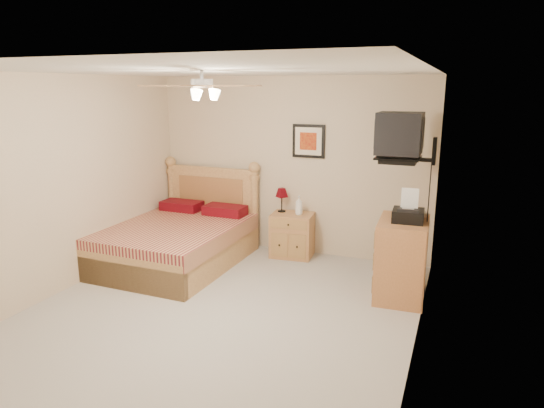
{
  "coord_description": "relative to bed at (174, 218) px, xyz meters",
  "views": [
    {
      "loc": [
        2.27,
        -4.2,
        2.35
      ],
      "look_at": [
        0.25,
        0.9,
        1.02
      ],
      "focal_mm": 32.0,
      "sensor_mm": 36.0,
      "label": 1
    }
  ],
  "objects": [
    {
      "name": "lotion_bottle",
      "position": [
        1.45,
        0.89,
        0.1
      ],
      "size": [
        0.1,
        0.1,
        0.26
      ],
      "primitive_type": "imported",
      "rotation": [
        0.0,
        0.0,
        -0.0
      ],
      "color": "white",
      "rests_on": "nightstand"
    },
    {
      "name": "framed_picture",
      "position": [
        1.51,
        1.11,
        0.97
      ],
      "size": [
        0.46,
        0.04,
        0.46
      ],
      "primitive_type": "cube",
      "color": "black",
      "rests_on": "wall_back"
    },
    {
      "name": "dresser",
      "position": [
        2.97,
        0.04,
        -0.2
      ],
      "size": [
        0.57,
        0.8,
        0.91
      ],
      "primitive_type": "cube",
      "rotation": [
        0.0,
        0.0,
        0.05
      ],
      "color": "#A36639",
      "rests_on": "ground"
    },
    {
      "name": "fax_machine",
      "position": [
        3.01,
        0.0,
        0.43
      ],
      "size": [
        0.35,
        0.37,
        0.35
      ],
      "primitive_type": null,
      "rotation": [
        0.0,
        0.0,
        0.05
      ],
      "color": "black",
      "rests_on": "dresser"
    },
    {
      "name": "wall_back",
      "position": [
        1.24,
        1.13,
        0.6
      ],
      "size": [
        4.0,
        0.04,
        2.5
      ],
      "primitive_type": "cube",
      "color": "beige",
      "rests_on": "ground"
    },
    {
      "name": "nightstand",
      "position": [
        1.36,
        0.88,
        -0.34
      ],
      "size": [
        0.61,
        0.48,
        0.62
      ],
      "primitive_type": "cube",
      "rotation": [
        0.0,
        0.0,
        0.09
      ],
      "color": "#BD7141",
      "rests_on": "ground"
    },
    {
      "name": "bed",
      "position": [
        0.0,
        0.0,
        0.0
      ],
      "size": [
        1.57,
        2.04,
        1.31
      ],
      "primitive_type": null,
      "rotation": [
        0.0,
        0.0,
        -0.02
      ],
      "color": "#A77344",
      "rests_on": "ground"
    },
    {
      "name": "magazine_upper",
      "position": [
        2.96,
        0.28,
        0.29
      ],
      "size": [
        0.32,
        0.36,
        0.02
      ],
      "primitive_type": "imported",
      "rotation": [
        0.0,
        0.0,
        0.4
      ],
      "color": "gray",
      "rests_on": "magazine_lower"
    },
    {
      "name": "ceiling_fan",
      "position": [
        1.24,
        -1.32,
        1.71
      ],
      "size": [
        1.14,
        1.14,
        0.28
      ],
      "primitive_type": null,
      "color": "silver",
      "rests_on": "ceiling"
    },
    {
      "name": "magazine_lower",
      "position": [
        2.94,
        0.26,
        0.27
      ],
      "size": [
        0.3,
        0.34,
        0.03
      ],
      "primitive_type": "imported",
      "rotation": [
        0.0,
        0.0,
        0.34
      ],
      "color": "tan",
      "rests_on": "dresser"
    },
    {
      "name": "wall_right",
      "position": [
        3.24,
        -1.12,
        0.6
      ],
      "size": [
        0.04,
        4.5,
        2.5
      ],
      "primitive_type": "cube",
      "color": "beige",
      "rests_on": "ground"
    },
    {
      "name": "wall_tv",
      "position": [
        2.99,
        0.22,
        1.16
      ],
      "size": [
        0.56,
        0.46,
        0.58
      ],
      "primitive_type": null,
      "color": "black",
      "rests_on": "wall_right"
    },
    {
      "name": "wall_left",
      "position": [
        -0.76,
        -1.12,
        0.6
      ],
      "size": [
        0.04,
        4.5,
        2.5
      ],
      "primitive_type": "cube",
      "color": "beige",
      "rests_on": "ground"
    },
    {
      "name": "ceiling",
      "position": [
        1.24,
        -1.12,
        1.85
      ],
      "size": [
        4.0,
        4.5,
        0.04
      ],
      "primitive_type": "cube",
      "color": "white",
      "rests_on": "ground"
    },
    {
      "name": "floor",
      "position": [
        1.24,
        -1.12,
        -0.65
      ],
      "size": [
        4.5,
        4.5,
        0.0
      ],
      "primitive_type": "plane",
      "color": "#A8A198",
      "rests_on": "ground"
    },
    {
      "name": "table_lamp",
      "position": [
        1.17,
        0.95,
        0.14
      ],
      "size": [
        0.21,
        0.21,
        0.34
      ],
      "primitive_type": null,
      "rotation": [
        0.0,
        0.0,
        0.15
      ],
      "color": "#55040D",
      "rests_on": "nightstand"
    },
    {
      "name": "wall_front",
      "position": [
        1.24,
        -3.37,
        0.6
      ],
      "size": [
        4.0,
        0.04,
        2.5
      ],
      "primitive_type": "cube",
      "color": "beige",
      "rests_on": "ground"
    }
  ]
}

